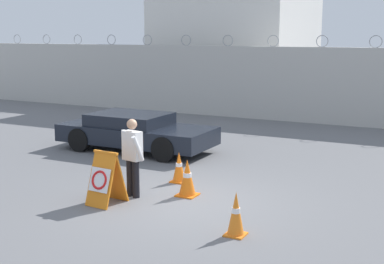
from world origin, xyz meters
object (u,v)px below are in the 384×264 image
barricade_sign (105,178)px  security_guard (132,154)px  traffic_cone_mid (179,167)px  traffic_cone_far (187,178)px  traffic_cone_near (236,214)px  parked_car_front_coupe (135,131)px

barricade_sign → security_guard: 0.81m
traffic_cone_mid → traffic_cone_far: (0.68, -0.87, 0.04)m
security_guard → traffic_cone_near: bearing=-8.8°
traffic_cone_far → parked_car_front_coupe: bearing=136.4°
barricade_sign → parked_car_front_coupe: size_ratio=0.24×
security_guard → traffic_cone_near: (2.84, -1.07, -0.55)m
traffic_cone_mid → traffic_cone_far: bearing=-52.2°
traffic_cone_far → parked_car_front_coupe: size_ratio=0.17×
security_guard → traffic_cone_near: 3.08m
security_guard → traffic_cone_near: security_guard is taller
traffic_cone_near → parked_car_front_coupe: size_ratio=0.17×
traffic_cone_mid → security_guard: bearing=-102.8°
security_guard → traffic_cone_far: 1.29m
barricade_sign → traffic_cone_far: barricade_sign is taller
security_guard → barricade_sign: bearing=-97.2°
traffic_cone_mid → barricade_sign: bearing=-104.8°
parked_car_front_coupe → traffic_cone_far: bearing=-43.7°
traffic_cone_near → parked_car_front_coupe: bearing=136.8°
traffic_cone_near → security_guard: bearing=159.3°
barricade_sign → traffic_cone_mid: barricade_sign is taller
security_guard → traffic_cone_mid: bearing=89.1°
traffic_cone_mid → traffic_cone_far: size_ratio=0.90×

